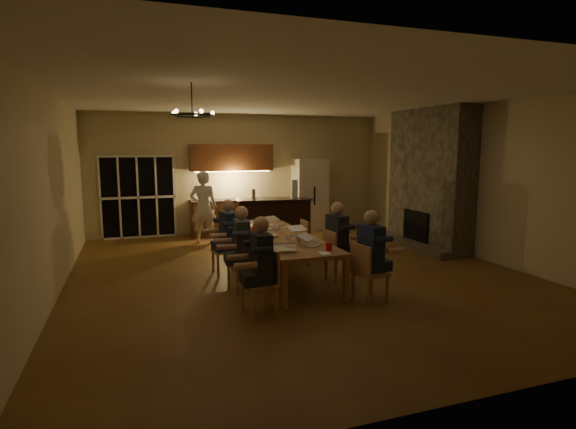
# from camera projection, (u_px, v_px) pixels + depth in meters

# --- Properties ---
(floor) EXTENTS (9.00, 9.00, 0.00)m
(floor) POSITION_uv_depth(u_px,v_px,m) (298.00, 273.00, 8.32)
(floor) COLOR brown
(floor) RESTS_ON ground
(back_wall) EXTENTS (8.00, 0.04, 3.20)m
(back_wall) POSITION_uv_depth(u_px,v_px,m) (241.00, 174.00, 12.31)
(back_wall) COLOR #CBBD8F
(back_wall) RESTS_ON ground
(left_wall) EXTENTS (0.04, 9.00, 3.20)m
(left_wall) POSITION_uv_depth(u_px,v_px,m) (49.00, 195.00, 6.78)
(left_wall) COLOR #CBBD8F
(left_wall) RESTS_ON ground
(right_wall) EXTENTS (0.04, 9.00, 3.20)m
(right_wall) POSITION_uv_depth(u_px,v_px,m) (478.00, 182.00, 9.39)
(right_wall) COLOR #CBBD8F
(right_wall) RESTS_ON ground
(ceiling) EXTENTS (8.00, 9.00, 0.04)m
(ceiling) POSITION_uv_depth(u_px,v_px,m) (298.00, 95.00, 7.85)
(ceiling) COLOR white
(ceiling) RESTS_ON back_wall
(french_doors) EXTENTS (1.86, 0.08, 2.10)m
(french_doors) POSITION_uv_depth(u_px,v_px,m) (138.00, 197.00, 11.46)
(french_doors) COLOR black
(french_doors) RESTS_ON ground
(fireplace) EXTENTS (0.58, 2.50, 3.20)m
(fireplace) POSITION_uv_depth(u_px,v_px,m) (429.00, 179.00, 10.40)
(fireplace) COLOR #665F50
(fireplace) RESTS_ON ground
(kitchenette) EXTENTS (2.24, 0.68, 2.40)m
(kitchenette) POSITION_uv_depth(u_px,v_px,m) (233.00, 190.00, 11.97)
(kitchenette) COLOR brown
(kitchenette) RESTS_ON ground
(refrigerator) EXTENTS (0.90, 0.68, 2.00)m
(refrigerator) POSITION_uv_depth(u_px,v_px,m) (310.00, 195.00, 12.67)
(refrigerator) COLOR beige
(refrigerator) RESTS_ON ground
(dining_table) EXTENTS (1.10, 3.29, 0.75)m
(dining_table) POSITION_uv_depth(u_px,v_px,m) (282.00, 257.00, 8.02)
(dining_table) COLOR #B17547
(dining_table) RESTS_ON ground
(bar_island) EXTENTS (1.90, 0.94, 1.08)m
(bar_island) POSITION_uv_depth(u_px,v_px,m) (274.00, 220.00, 11.01)
(bar_island) COLOR black
(bar_island) RESTS_ON ground
(chair_left_near) EXTENTS (0.50, 0.50, 0.89)m
(chair_left_near) POSITION_uv_depth(u_px,v_px,m) (259.00, 282.00, 6.25)
(chair_left_near) COLOR tan
(chair_left_near) RESTS_ON ground
(chair_left_mid) EXTENTS (0.51, 0.51, 0.89)m
(chair_left_mid) POSITION_uv_depth(u_px,v_px,m) (243.00, 264.00, 7.23)
(chair_left_mid) COLOR tan
(chair_left_mid) RESTS_ON ground
(chair_left_far) EXTENTS (0.47, 0.47, 0.89)m
(chair_left_far) POSITION_uv_depth(u_px,v_px,m) (225.00, 250.00, 8.23)
(chair_left_far) COLOR tan
(chair_left_far) RESTS_ON ground
(chair_right_near) EXTENTS (0.52, 0.52, 0.89)m
(chair_right_near) POSITION_uv_depth(u_px,v_px,m) (371.00, 272.00, 6.76)
(chair_right_near) COLOR tan
(chair_right_near) RESTS_ON ground
(chair_right_mid) EXTENTS (0.47, 0.47, 0.89)m
(chair_right_mid) POSITION_uv_depth(u_px,v_px,m) (340.00, 255.00, 7.84)
(chair_right_mid) COLOR tan
(chair_right_mid) RESTS_ON ground
(chair_right_far) EXTENTS (0.46, 0.46, 0.89)m
(chair_right_far) POSITION_uv_depth(u_px,v_px,m) (314.00, 242.00, 8.94)
(chair_right_far) COLOR tan
(chair_right_far) RESTS_ON ground
(person_left_near) EXTENTS (0.61, 0.61, 1.38)m
(person_left_near) POSITION_uv_depth(u_px,v_px,m) (262.00, 266.00, 6.18)
(person_left_near) COLOR #22252B
(person_left_near) RESTS_ON ground
(person_right_near) EXTENTS (0.67, 0.67, 1.38)m
(person_right_near) POSITION_uv_depth(u_px,v_px,m) (371.00, 255.00, 6.81)
(person_right_near) COLOR navy
(person_right_near) RESTS_ON ground
(person_left_mid) EXTENTS (0.64, 0.64, 1.38)m
(person_left_mid) POSITION_uv_depth(u_px,v_px,m) (242.00, 248.00, 7.28)
(person_left_mid) COLOR #383E42
(person_left_mid) RESTS_ON ground
(person_right_mid) EXTENTS (0.68, 0.68, 1.38)m
(person_right_mid) POSITION_uv_depth(u_px,v_px,m) (337.00, 241.00, 7.82)
(person_right_mid) COLOR #22252B
(person_right_mid) RESTS_ON ground
(person_left_far) EXTENTS (0.68, 0.68, 1.38)m
(person_left_far) POSITION_uv_depth(u_px,v_px,m) (228.00, 237.00, 8.22)
(person_left_far) COLOR navy
(person_left_far) RESTS_ON ground
(standing_person) EXTENTS (0.73, 0.57, 1.76)m
(standing_person) POSITION_uv_depth(u_px,v_px,m) (204.00, 207.00, 10.83)
(standing_person) COLOR white
(standing_person) RESTS_ON ground
(chandelier) EXTENTS (0.60, 0.60, 0.03)m
(chandelier) POSITION_uv_depth(u_px,v_px,m) (192.00, 115.00, 6.25)
(chandelier) COLOR black
(chandelier) RESTS_ON ceiling
(laptop_a) EXTENTS (0.38, 0.35, 0.23)m
(laptop_a) POSITION_uv_depth(u_px,v_px,m) (286.00, 243.00, 6.81)
(laptop_a) COLOR silver
(laptop_a) RESTS_ON dining_table
(laptop_b) EXTENTS (0.43, 0.42, 0.23)m
(laptop_b) POSITION_uv_depth(u_px,v_px,m) (313.00, 239.00, 7.19)
(laptop_b) COLOR silver
(laptop_b) RESTS_ON dining_table
(laptop_c) EXTENTS (0.36, 0.32, 0.23)m
(laptop_c) POSITION_uv_depth(u_px,v_px,m) (267.00, 230.00, 7.92)
(laptop_c) COLOR silver
(laptop_c) RESTS_ON dining_table
(laptop_d) EXTENTS (0.36, 0.33, 0.23)m
(laptop_d) POSITION_uv_depth(u_px,v_px,m) (300.00, 230.00, 7.95)
(laptop_d) COLOR silver
(laptop_d) RESTS_ON dining_table
(laptop_e) EXTENTS (0.34, 0.30, 0.23)m
(laptop_e) POSITION_uv_depth(u_px,v_px,m) (252.00, 221.00, 8.96)
(laptop_e) COLOR silver
(laptop_e) RESTS_ON dining_table
(laptop_f) EXTENTS (0.40, 0.38, 0.23)m
(laptop_f) POSITION_uv_depth(u_px,v_px,m) (275.00, 220.00, 9.06)
(laptop_f) COLOR silver
(laptop_f) RESTS_ON dining_table
(mug_front) EXTENTS (0.08, 0.08, 0.10)m
(mug_front) POSITION_uv_depth(u_px,v_px,m) (288.00, 237.00, 7.60)
(mug_front) COLOR white
(mug_front) RESTS_ON dining_table
(mug_mid) EXTENTS (0.07, 0.07, 0.10)m
(mug_mid) POSITION_uv_depth(u_px,v_px,m) (276.00, 228.00, 8.50)
(mug_mid) COLOR white
(mug_mid) RESTS_ON dining_table
(mug_back) EXTENTS (0.08, 0.08, 0.10)m
(mug_back) POSITION_uv_depth(u_px,v_px,m) (255.00, 227.00, 8.57)
(mug_back) COLOR white
(mug_back) RESTS_ON dining_table
(redcup_near) EXTENTS (0.09, 0.09, 0.12)m
(redcup_near) POSITION_uv_depth(u_px,v_px,m) (329.00, 247.00, 6.85)
(redcup_near) COLOR red
(redcup_near) RESTS_ON dining_table
(redcup_mid) EXTENTS (0.08, 0.08, 0.12)m
(redcup_mid) POSITION_uv_depth(u_px,v_px,m) (254.00, 230.00, 8.21)
(redcup_mid) COLOR red
(redcup_mid) RESTS_ON dining_table
(can_silver) EXTENTS (0.07, 0.07, 0.12)m
(can_silver) POSITION_uv_depth(u_px,v_px,m) (299.00, 239.00, 7.40)
(can_silver) COLOR #B2B2B7
(can_silver) RESTS_ON dining_table
(can_cola) EXTENTS (0.07, 0.07, 0.12)m
(can_cola) POSITION_uv_depth(u_px,v_px,m) (255.00, 221.00, 9.24)
(can_cola) COLOR #3F0F0C
(can_cola) RESTS_ON dining_table
(can_right) EXTENTS (0.07, 0.07, 0.12)m
(can_right) POSITION_uv_depth(u_px,v_px,m) (296.00, 228.00, 8.40)
(can_right) COLOR #B2B2B7
(can_right) RESTS_ON dining_table
(plate_near) EXTENTS (0.28, 0.28, 0.02)m
(plate_near) POSITION_uv_depth(u_px,v_px,m) (310.00, 240.00, 7.59)
(plate_near) COLOR white
(plate_near) RESTS_ON dining_table
(plate_left) EXTENTS (0.24, 0.24, 0.02)m
(plate_left) POSITION_uv_depth(u_px,v_px,m) (279.00, 248.00, 6.96)
(plate_left) COLOR white
(plate_left) RESTS_ON dining_table
(plate_far) EXTENTS (0.27, 0.27, 0.02)m
(plate_far) POSITION_uv_depth(u_px,v_px,m) (288.00, 227.00, 8.81)
(plate_far) COLOR white
(plate_far) RESTS_ON dining_table
(notepad) EXTENTS (0.15, 0.21, 0.01)m
(notepad) POSITION_uv_depth(u_px,v_px,m) (325.00, 254.00, 6.62)
(notepad) COLOR white
(notepad) RESTS_ON dining_table
(bar_bottle) EXTENTS (0.08, 0.08, 0.24)m
(bar_bottle) POSITION_uv_depth(u_px,v_px,m) (254.00, 194.00, 10.85)
(bar_bottle) COLOR #99999E
(bar_bottle) RESTS_ON bar_island
(bar_blender) EXTENTS (0.17, 0.17, 0.46)m
(bar_blender) POSITION_uv_depth(u_px,v_px,m) (294.00, 189.00, 10.92)
(bar_blender) COLOR silver
(bar_blender) RESTS_ON bar_island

